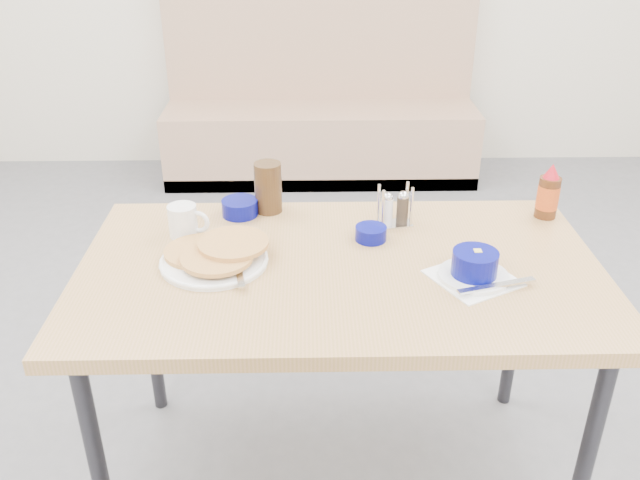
{
  "coord_description": "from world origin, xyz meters",
  "views": [
    {
      "loc": [
        -0.08,
        -1.32,
        1.67
      ],
      "look_at": [
        -0.05,
        0.28,
        0.82
      ],
      "focal_mm": 38.0,
      "sensor_mm": 36.0,
      "label": 1
    }
  ],
  "objects_px": {
    "pancake_plate": "(215,256)",
    "grits_setting": "(475,268)",
    "creamer_bowl": "(240,208)",
    "dining_table": "(340,284)",
    "booth_bench": "(321,119)",
    "condiment_caddy": "(395,211)",
    "syrup_bottle": "(548,194)",
    "coffee_mug": "(184,221)",
    "amber_tumbler": "(268,187)",
    "butter_bowl": "(371,233)"
  },
  "relations": [
    {
      "from": "coffee_mug",
      "to": "condiment_caddy",
      "type": "distance_m",
      "value": 0.61
    },
    {
      "from": "pancake_plate",
      "to": "condiment_caddy",
      "type": "relative_size",
      "value": 2.39
    },
    {
      "from": "booth_bench",
      "to": "grits_setting",
      "type": "distance_m",
      "value": 2.68
    },
    {
      "from": "booth_bench",
      "to": "condiment_caddy",
      "type": "distance_m",
      "value": 2.35
    },
    {
      "from": "dining_table",
      "to": "pancake_plate",
      "type": "bearing_deg",
      "value": 177.01
    },
    {
      "from": "booth_bench",
      "to": "butter_bowl",
      "type": "bearing_deg",
      "value": -87.74
    },
    {
      "from": "syrup_bottle",
      "to": "dining_table",
      "type": "bearing_deg",
      "value": -156.21
    },
    {
      "from": "dining_table",
      "to": "creamer_bowl",
      "type": "bearing_deg",
      "value": 133.31
    },
    {
      "from": "coffee_mug",
      "to": "condiment_caddy",
      "type": "xyz_separation_m",
      "value": [
        0.61,
        0.06,
        -0.0
      ]
    },
    {
      "from": "amber_tumbler",
      "to": "butter_bowl",
      "type": "bearing_deg",
      "value": -33.51
    },
    {
      "from": "pancake_plate",
      "to": "syrup_bottle",
      "type": "xyz_separation_m",
      "value": [
        0.97,
        0.26,
        0.05
      ]
    },
    {
      "from": "booth_bench",
      "to": "pancake_plate",
      "type": "xyz_separation_m",
      "value": [
        -0.33,
        -2.52,
        0.43
      ]
    },
    {
      "from": "coffee_mug",
      "to": "grits_setting",
      "type": "xyz_separation_m",
      "value": [
        0.78,
        -0.26,
        -0.01
      ]
    },
    {
      "from": "pancake_plate",
      "to": "condiment_caddy",
      "type": "xyz_separation_m",
      "value": [
        0.51,
        0.22,
        0.02
      ]
    },
    {
      "from": "creamer_bowl",
      "to": "dining_table",
      "type": "bearing_deg",
      "value": -46.69
    },
    {
      "from": "butter_bowl",
      "to": "coffee_mug",
      "type": "bearing_deg",
      "value": 176.2
    },
    {
      "from": "coffee_mug",
      "to": "pancake_plate",
      "type": "bearing_deg",
      "value": -56.32
    },
    {
      "from": "pancake_plate",
      "to": "creamer_bowl",
      "type": "height_order",
      "value": "pancake_plate"
    },
    {
      "from": "butter_bowl",
      "to": "booth_bench",
      "type": "bearing_deg",
      "value": 92.26
    },
    {
      "from": "grits_setting",
      "to": "pancake_plate",
      "type": "bearing_deg",
      "value": 171.63
    },
    {
      "from": "booth_bench",
      "to": "dining_table",
      "type": "relative_size",
      "value": 1.36
    },
    {
      "from": "condiment_caddy",
      "to": "syrup_bottle",
      "type": "height_order",
      "value": "syrup_bottle"
    },
    {
      "from": "booth_bench",
      "to": "grits_setting",
      "type": "xyz_separation_m",
      "value": [
        0.34,
        -2.62,
        0.44
      ]
    },
    {
      "from": "booth_bench",
      "to": "coffee_mug",
      "type": "relative_size",
      "value": 15.68
    },
    {
      "from": "dining_table",
      "to": "coffee_mug",
      "type": "xyz_separation_m",
      "value": [
        -0.44,
        0.18,
        0.11
      ]
    },
    {
      "from": "booth_bench",
      "to": "butter_bowl",
      "type": "relative_size",
      "value": 21.14
    },
    {
      "from": "dining_table",
      "to": "amber_tumbler",
      "type": "bearing_deg",
      "value": 121.21
    },
    {
      "from": "pancake_plate",
      "to": "creamer_bowl",
      "type": "bearing_deg",
      "value": 82.15
    },
    {
      "from": "booth_bench",
      "to": "pancake_plate",
      "type": "height_order",
      "value": "booth_bench"
    },
    {
      "from": "condiment_caddy",
      "to": "creamer_bowl",
      "type": "bearing_deg",
      "value": 159.4
    },
    {
      "from": "pancake_plate",
      "to": "grits_setting",
      "type": "height_order",
      "value": "grits_setting"
    },
    {
      "from": "amber_tumbler",
      "to": "condiment_caddy",
      "type": "relative_size",
      "value": 1.26
    },
    {
      "from": "pancake_plate",
      "to": "condiment_caddy",
      "type": "bearing_deg",
      "value": 23.38
    },
    {
      "from": "creamer_bowl",
      "to": "amber_tumbler",
      "type": "bearing_deg",
      "value": 18.44
    },
    {
      "from": "grits_setting",
      "to": "booth_bench",
      "type": "bearing_deg",
      "value": 97.41
    },
    {
      "from": "creamer_bowl",
      "to": "syrup_bottle",
      "type": "bearing_deg",
      "value": -1.77
    },
    {
      "from": "booth_bench",
      "to": "condiment_caddy",
      "type": "xyz_separation_m",
      "value": [
        0.17,
        -2.3,
        0.45
      ]
    },
    {
      "from": "grits_setting",
      "to": "butter_bowl",
      "type": "height_order",
      "value": "grits_setting"
    },
    {
      "from": "pancake_plate",
      "to": "grits_setting",
      "type": "bearing_deg",
      "value": -8.37
    },
    {
      "from": "pancake_plate",
      "to": "butter_bowl",
      "type": "xyz_separation_m",
      "value": [
        0.43,
        0.12,
        -0.0
      ]
    },
    {
      "from": "coffee_mug",
      "to": "butter_bowl",
      "type": "xyz_separation_m",
      "value": [
        0.53,
        -0.04,
        -0.03
      ]
    },
    {
      "from": "dining_table",
      "to": "butter_bowl",
      "type": "xyz_separation_m",
      "value": [
        0.09,
        0.14,
        0.08
      ]
    },
    {
      "from": "booth_bench",
      "to": "creamer_bowl",
      "type": "height_order",
      "value": "booth_bench"
    },
    {
      "from": "coffee_mug",
      "to": "creamer_bowl",
      "type": "distance_m",
      "value": 0.2
    },
    {
      "from": "booth_bench",
      "to": "condiment_caddy",
      "type": "bearing_deg",
      "value": -85.72
    },
    {
      "from": "butter_bowl",
      "to": "condiment_caddy",
      "type": "bearing_deg",
      "value": 50.65
    },
    {
      "from": "coffee_mug",
      "to": "syrup_bottle",
      "type": "relative_size",
      "value": 0.71
    },
    {
      "from": "dining_table",
      "to": "syrup_bottle",
      "type": "xyz_separation_m",
      "value": [
        0.64,
        0.28,
        0.14
      ]
    },
    {
      "from": "grits_setting",
      "to": "syrup_bottle",
      "type": "xyz_separation_m",
      "value": [
        0.3,
        0.36,
        0.04
      ]
    },
    {
      "from": "booth_bench",
      "to": "amber_tumbler",
      "type": "bearing_deg",
      "value": -95.36
    }
  ]
}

